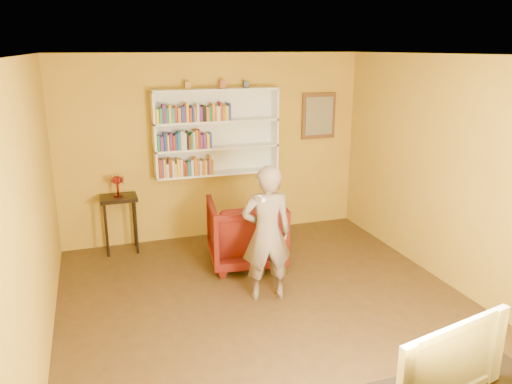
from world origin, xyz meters
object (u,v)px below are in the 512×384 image
console_table (119,206)px  ruby_lustre (117,182)px  bookshelf (216,132)px  television (441,356)px  armchair (246,232)px  person (267,234)px

console_table → ruby_lustre: size_ratio=2.84×
bookshelf → television: 4.73m
bookshelf → console_table: bearing=-173.6°
ruby_lustre → console_table: bearing=116.6°
television → armchair: bearing=81.5°
person → television: (0.29, -2.58, 0.05)m
console_table → person: bearing=-52.4°
armchair → person: size_ratio=0.62×
bookshelf → armchair: bookshelf is taller
bookshelf → console_table: (-1.43, -0.16, -0.93)m
person → armchair: bearing=-85.9°
console_table → person: 2.42m
bookshelf → person: size_ratio=1.15×
bookshelf → television: size_ratio=1.85×
person → television: size_ratio=1.60×
armchair → bookshelf: bearing=-76.7°
armchair → television: (0.23, -3.55, 0.39)m
ruby_lustre → television: 4.84m
bookshelf → ruby_lustre: size_ratio=6.33×
console_table → armchair: 1.82m
ruby_lustre → armchair: bearing=-31.7°
armchair → television: 3.58m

